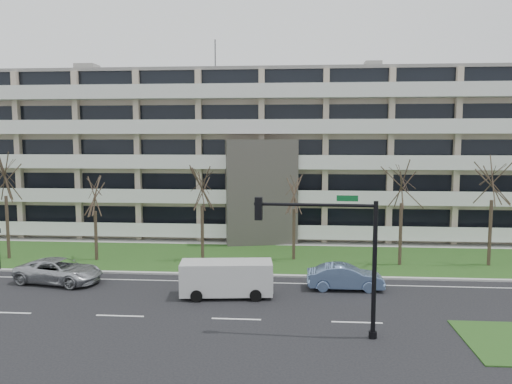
# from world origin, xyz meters

# --- Properties ---
(ground) EXTENTS (160.00, 160.00, 0.00)m
(ground) POSITION_xyz_m (0.00, 0.00, 0.00)
(ground) COLOR black
(ground) RESTS_ON ground
(grass_verge) EXTENTS (90.00, 10.00, 0.06)m
(grass_verge) POSITION_xyz_m (0.00, 13.00, 0.03)
(grass_verge) COLOR #1F4C19
(grass_verge) RESTS_ON ground
(curb) EXTENTS (90.00, 0.35, 0.12)m
(curb) POSITION_xyz_m (0.00, 8.00, 0.06)
(curb) COLOR #B2B2AD
(curb) RESTS_ON ground
(sidewalk) EXTENTS (90.00, 2.00, 0.08)m
(sidewalk) POSITION_xyz_m (0.00, 18.50, 0.04)
(sidewalk) COLOR #B2B2AD
(sidewalk) RESTS_ON ground
(lane_edge_line) EXTENTS (90.00, 0.12, 0.01)m
(lane_edge_line) POSITION_xyz_m (0.00, 6.50, 0.01)
(lane_edge_line) COLOR white
(lane_edge_line) RESTS_ON ground
(apartment_building) EXTENTS (60.50, 15.10, 18.75)m
(apartment_building) POSITION_xyz_m (-0.01, 25.32, 7.61)
(apartment_building) COLOR beige
(apartment_building) RESTS_ON ground
(silver_pickup) EXTENTS (5.85, 3.48, 1.52)m
(silver_pickup) POSITION_xyz_m (-11.87, 5.53, 0.76)
(silver_pickup) COLOR #AFB1B6
(silver_pickup) RESTS_ON ground
(blue_sedan) EXTENTS (4.60, 1.67, 1.51)m
(blue_sedan) POSITION_xyz_m (5.96, 5.53, 0.75)
(blue_sedan) COLOR #6B89BA
(blue_sedan) RESTS_ON ground
(white_van) EXTENTS (5.42, 2.59, 2.03)m
(white_van) POSITION_xyz_m (-0.92, 3.62, 1.22)
(white_van) COLOR silver
(white_van) RESTS_ON ground
(traffic_signal) EXTENTS (5.63, 0.62, 6.52)m
(traffic_signal) POSITION_xyz_m (4.63, -1.82, 4.22)
(traffic_signal) COLOR black
(traffic_signal) RESTS_ON ground
(tree_1) EXTENTS (4.29, 4.29, 8.57)m
(tree_1) POSITION_xyz_m (-18.64, 11.33, 6.67)
(tree_1) COLOR #382B21
(tree_1) RESTS_ON ground
(tree_2) EXTENTS (3.33, 3.33, 6.66)m
(tree_2) POSITION_xyz_m (-11.83, 11.36, 5.17)
(tree_2) COLOR #382B21
(tree_2) RESTS_ON ground
(tree_3) EXTENTS (3.71, 3.71, 7.41)m
(tree_3) POSITION_xyz_m (-3.90, 11.79, 5.76)
(tree_3) COLOR #382B21
(tree_3) RESTS_ON ground
(tree_4) EXTENTS (3.45, 3.45, 6.91)m
(tree_4) POSITION_xyz_m (2.86, 12.67, 5.37)
(tree_4) COLOR #382B21
(tree_4) RESTS_ON ground
(tree_5) EXTENTS (4.02, 4.02, 8.05)m
(tree_5) POSITION_xyz_m (10.45, 11.62, 6.26)
(tree_5) COLOR #382B21
(tree_5) RESTS_ON ground
(tree_6) EXTENTS (4.24, 4.24, 8.48)m
(tree_6) POSITION_xyz_m (16.75, 11.93, 6.59)
(tree_6) COLOR #382B21
(tree_6) RESTS_ON ground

